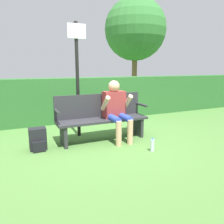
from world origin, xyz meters
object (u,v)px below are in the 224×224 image
backpack (38,140)px  tree (135,30)px  person_seated (116,107)px  park_bench (102,117)px  signpost (77,73)px  water_bottle (152,145)px

backpack → tree: size_ratio=0.09×
person_seated → backpack: person_seated is taller
park_bench → tree: bearing=54.2°
person_seated → tree: 6.95m
park_bench → person_seated: size_ratio=1.54×
backpack → signpost: signpost is taller
person_seated → park_bench: bearing=153.6°
park_bench → water_bottle: park_bench is taller
person_seated → water_bottle: size_ratio=4.97×
water_bottle → park_bench: bearing=119.0°
backpack → water_bottle: size_ratio=1.65×
backpack → water_bottle: (1.80, -0.90, -0.07)m
water_bottle → signpost: signpost is taller
person_seated → water_bottle: 1.06m
park_bench → person_seated: bearing=-26.4°
park_bench → water_bottle: size_ratio=7.65×
park_bench → backpack: 1.29m
park_bench → signpost: bearing=131.3°
person_seated → tree: tree is taller
signpost → tree: tree is taller
backpack → tree: bearing=46.7°
backpack → water_bottle: 2.01m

